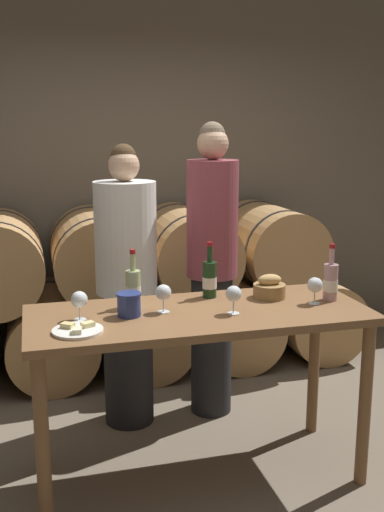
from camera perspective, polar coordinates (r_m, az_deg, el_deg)
ground_plane at (r=3.35m, az=0.65°, el=-20.12°), size 10.00×10.00×0.00m
stone_wall_back at (r=4.92m, az=-6.19°, el=9.92°), size 10.00×0.12×3.20m
barrel_stack at (r=4.52m, az=-4.73°, el=-3.58°), size 3.36×0.91×1.20m
tasting_table at (r=3.01m, az=0.68°, el=-7.55°), size 1.69×0.68×0.90m
person_left at (r=3.58m, az=-6.24°, el=-2.97°), size 0.36×0.36×1.70m
person_right at (r=3.68m, az=1.91°, el=-1.16°), size 0.31×0.31×1.82m
wine_bottle_red at (r=3.18m, az=1.69°, el=-2.19°), size 0.08×0.08×0.30m
wine_bottle_white at (r=3.02m, az=-5.61°, el=-3.06°), size 0.08×0.08×0.30m
wine_bottle_rose at (r=3.20m, az=13.06°, el=-2.39°), size 0.08×0.08×0.30m
blue_crock at (r=2.89m, az=-6.03°, el=-4.52°), size 0.12×0.12×0.12m
bread_basket at (r=3.20m, az=7.38°, el=-3.09°), size 0.17×0.17×0.13m
cheese_plate at (r=2.71m, az=-10.83°, el=-6.94°), size 0.23×0.23×0.04m
wine_glass_far_left at (r=2.85m, az=-10.69°, el=-4.15°), size 0.08×0.08×0.14m
wine_glass_left at (r=2.92m, az=-2.75°, el=-3.54°), size 0.08×0.08×0.14m
wine_glass_center at (r=2.90m, az=3.99°, el=-3.67°), size 0.08×0.08×0.14m
wine_glass_right at (r=3.12m, az=11.63°, el=-2.76°), size 0.08×0.08×0.14m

